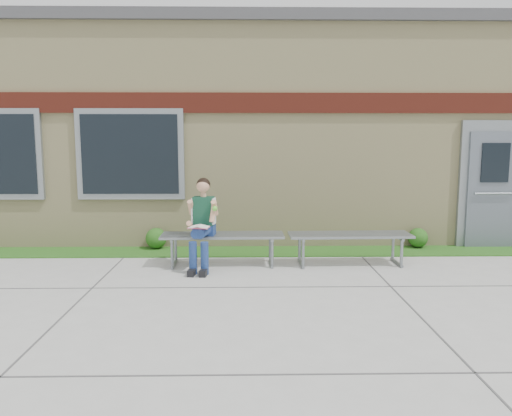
{
  "coord_description": "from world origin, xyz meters",
  "views": [
    {
      "loc": [
        -0.94,
        -5.96,
        1.97
      ],
      "look_at": [
        -0.79,
        1.7,
        0.91
      ],
      "focal_mm": 35.0,
      "sensor_mm": 36.0,
      "label": 1
    }
  ],
  "objects": [
    {
      "name": "ground",
      "position": [
        0.0,
        0.0,
        0.0
      ],
      "size": [
        80.0,
        80.0,
        0.0
      ],
      "primitive_type": "plane",
      "color": "#9E9E99",
      "rests_on": "ground"
    },
    {
      "name": "grass_strip",
      "position": [
        0.0,
        2.6,
        0.01
      ],
      "size": [
        16.0,
        0.8,
        0.02
      ],
      "primitive_type": "cube",
      "color": "#2C5316",
      "rests_on": "ground"
    },
    {
      "name": "school_building",
      "position": [
        -0.0,
        5.99,
        2.1
      ],
      "size": [
        16.2,
        6.22,
        4.2
      ],
      "color": "beige",
      "rests_on": "ground"
    },
    {
      "name": "bench_left",
      "position": [
        -1.32,
        1.71,
        0.38
      ],
      "size": [
        1.92,
        0.56,
        0.5
      ],
      "rotation": [
        0.0,
        0.0,
        0.02
      ],
      "color": "gray",
      "rests_on": "ground"
    },
    {
      "name": "bench_right",
      "position": [
        0.68,
        1.71,
        0.38
      ],
      "size": [
        1.92,
        0.57,
        0.5
      ],
      "rotation": [
        0.0,
        0.0,
        0.02
      ],
      "color": "gray",
      "rests_on": "ground"
    },
    {
      "name": "girl",
      "position": [
        -1.61,
        1.51,
        0.74
      ],
      "size": [
        0.48,
        0.83,
        1.38
      ],
      "rotation": [
        0.0,
        0.0,
        -0.13
      ],
      "color": "navy",
      "rests_on": "ground"
    },
    {
      "name": "shrub_mid",
      "position": [
        -2.57,
        2.85,
        0.21
      ],
      "size": [
        0.37,
        0.37,
        0.37
      ],
      "primitive_type": "sphere",
      "color": "#2C5316",
      "rests_on": "grass_strip"
    },
    {
      "name": "shrub_east",
      "position": [
        2.16,
        2.85,
        0.2
      ],
      "size": [
        0.35,
        0.35,
        0.35
      ],
      "primitive_type": "sphere",
      "color": "#2C5316",
      "rests_on": "grass_strip"
    }
  ]
}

